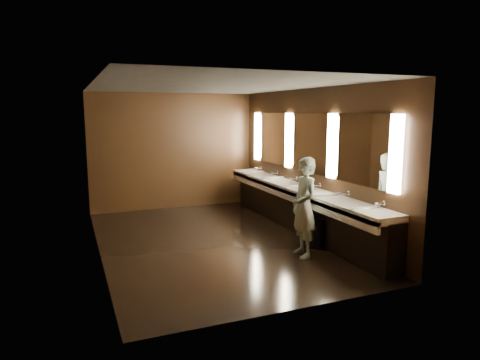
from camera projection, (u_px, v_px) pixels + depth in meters
name	position (u px, v px, depth m)	size (l,w,h in m)	color
floor	(214.00, 241.00, 7.88)	(6.00, 6.00, 0.00)	black
ceiling	(212.00, 86.00, 7.44)	(4.00, 6.00, 0.02)	#2D2D2B
wall_back	(174.00, 151.00, 10.40)	(4.00, 0.02, 2.80)	black
wall_front	(296.00, 196.00, 4.92)	(4.00, 0.02, 2.80)	black
wall_left	(96.00, 171.00, 6.92)	(0.02, 6.00, 2.80)	black
wall_right	(309.00, 161.00, 8.41)	(0.02, 6.00, 2.80)	black
sink_counter	(299.00, 206.00, 8.47)	(0.55, 5.40, 1.01)	black
mirror_band	(309.00, 143.00, 8.34)	(0.06, 5.03, 1.15)	#FCEBC6
person	(304.00, 207.00, 6.95)	(0.60, 0.39, 1.64)	#8AB9CF
trash_bin	(317.00, 232.00, 7.51)	(0.33, 0.33, 0.52)	black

